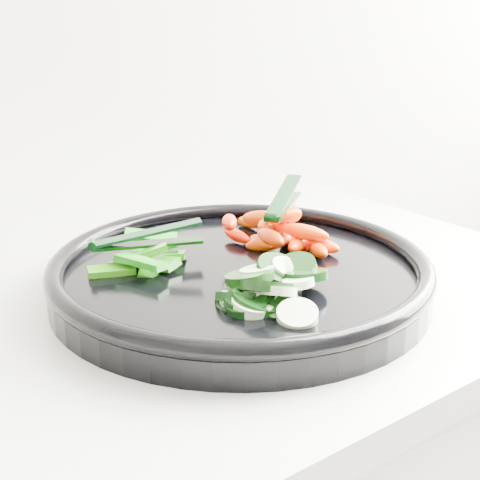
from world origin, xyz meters
TOP-DOWN VIEW (x-y plane):
  - veggie_tray at (0.65, 1.63)m, footprint 0.47×0.47m
  - cucumber_pile at (0.63, 1.56)m, footprint 0.12×0.12m
  - carrot_pile at (0.73, 1.66)m, footprint 0.14×0.16m
  - pepper_pile at (0.59, 1.70)m, footprint 0.12×0.11m
  - tong_carrot at (0.73, 1.66)m, footprint 0.10×0.08m
  - tong_pepper at (0.59, 1.70)m, footprint 0.11×0.06m

SIDE VIEW (x-z plane):
  - veggie_tray at x=0.65m, z-range 0.93..0.97m
  - pepper_pile at x=0.59m, z-range 0.94..0.98m
  - cucumber_pile at x=0.63m, z-range 0.94..0.98m
  - carrot_pile at x=0.73m, z-range 0.95..1.00m
  - tong_pepper at x=0.59m, z-range 0.97..0.99m
  - tong_carrot at x=0.73m, z-range 0.99..1.02m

